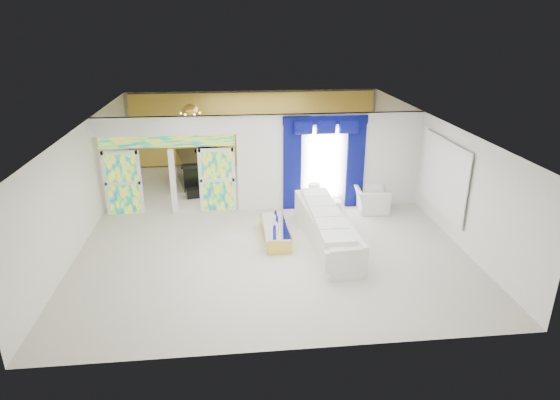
{
  "coord_description": "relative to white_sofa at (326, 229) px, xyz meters",
  "views": [
    {
      "loc": [
        -0.97,
        -13.08,
        5.7
      ],
      "look_at": [
        0.3,
        -1.2,
        1.1
      ],
      "focal_mm": 30.45,
      "sensor_mm": 36.0,
      "label": 1
    }
  ],
  "objects": [
    {
      "name": "tv_console",
      "position": [
        -6.25,
        4.88,
        0.04
      ],
      "size": [
        0.64,
        0.59,
        0.86
      ],
      "primitive_type": "cube",
      "rotation": [
        0.0,
        0.0,
        -0.1
      ],
      "color": "tan",
      "rests_on": "ground"
    },
    {
      "name": "gold_curtains",
      "position": [
        -1.5,
        7.55,
        1.11
      ],
      "size": [
        9.7,
        0.12,
        2.9
      ],
      "primitive_type": "cube",
      "color": "gold",
      "rests_on": "ground"
    },
    {
      "name": "window_pane",
      "position": [
        0.4,
        2.55,
        1.06
      ],
      "size": [
        1.0,
        0.02,
        2.3
      ],
      "primitive_type": "cube",
      "color": "white",
      "rests_on": "dividing_wall"
    },
    {
      "name": "console_table",
      "position": [
        0.33,
        2.09,
        -0.21
      ],
      "size": [
        1.11,
        0.36,
        0.37
      ],
      "primitive_type": "cube",
      "rotation": [
        0.0,
        0.0,
        0.01
      ],
      "color": "white",
      "rests_on": "ground"
    },
    {
      "name": "stained_panel_left",
      "position": [
        -5.77,
        2.65,
        0.61
      ],
      "size": [
        0.95,
        0.04,
        2.0
      ],
      "primitive_type": "cube",
      "color": "#994C3F",
      "rests_on": "ground"
    },
    {
      "name": "blue_pelmet",
      "position": [
        0.4,
        2.52,
        2.43
      ],
      "size": [
        2.6,
        0.12,
        0.25
      ],
      "primitive_type": "cube",
      "color": "#070343",
      "rests_on": "dividing_wall"
    },
    {
      "name": "blue_drape_right",
      "position": [
        1.4,
        2.52,
        1.01
      ],
      "size": [
        0.55,
        0.1,
        2.8
      ],
      "primitive_type": "cube",
      "color": "#070343",
      "rests_on": "ground"
    },
    {
      "name": "wall_mirror",
      "position": [
        3.44,
        0.65,
        1.16
      ],
      "size": [
        0.04,
        2.7,
        1.9
      ],
      "primitive_type": "cube",
      "color": "white",
      "rests_on": "ground"
    },
    {
      "name": "chandelier",
      "position": [
        -3.8,
        5.05,
        2.26
      ],
      "size": [
        0.6,
        0.6,
        0.6
      ],
      "primitive_type": "sphere",
      "color": "gold",
      "rests_on": "ceiling"
    },
    {
      "name": "decanters",
      "position": [
        -1.34,
        0.23,
        0.11
      ],
      "size": [
        0.22,
        1.26,
        0.26
      ],
      "color": "#15148D",
      "rests_on": "coffee_table"
    },
    {
      "name": "dividing_wall",
      "position": [
        0.65,
        2.65,
        1.11
      ],
      "size": [
        5.7,
        0.18,
        3.0
      ],
      "primitive_type": "cube",
      "color": "white",
      "rests_on": "ground"
    },
    {
      "name": "floor",
      "position": [
        -1.5,
        1.65,
        -0.39
      ],
      "size": [
        12.0,
        12.0,
        0.0
      ],
      "primitive_type": "plane",
      "color": "#B7AF9E",
      "rests_on": "ground"
    },
    {
      "name": "dividing_header",
      "position": [
        -4.35,
        2.65,
        2.33
      ],
      "size": [
        4.3,
        0.18,
        0.55
      ],
      "primitive_type": "cube",
      "color": "white",
      "rests_on": "dividing_wall"
    },
    {
      "name": "blue_drape_left",
      "position": [
        -0.6,
        2.52,
        1.01
      ],
      "size": [
        0.55,
        0.1,
        2.8
      ],
      "primitive_type": "cube",
      "color": "#070343",
      "rests_on": "ground"
    },
    {
      "name": "stained_transom",
      "position": [
        -4.35,
        2.65,
        1.86
      ],
      "size": [
        4.0,
        0.05,
        0.35
      ],
      "primitive_type": "cube",
      "color": "#994C3F",
      "rests_on": "dividing_header"
    },
    {
      "name": "table_lamp",
      "position": [
        0.03,
        2.09,
        0.27
      ],
      "size": [
        0.36,
        0.36,
        0.58
      ],
      "primitive_type": "cylinder",
      "color": "white",
      "rests_on": "console_table"
    },
    {
      "name": "coffee_table",
      "position": [
        -1.35,
        0.3,
        -0.19
      ],
      "size": [
        0.73,
        1.89,
        0.41
      ],
      "primitive_type": "cube",
      "rotation": [
        0.0,
        0.0,
        0.06
      ],
      "color": "gold",
      "rests_on": "ground"
    },
    {
      "name": "white_sofa",
      "position": [
        0.0,
        0.0,
        0.0
      ],
      "size": [
        1.14,
        4.18,
        0.79
      ],
      "primitive_type": "cube",
      "rotation": [
        0.0,
        0.0,
        0.06
      ],
      "color": "white",
      "rests_on": "ground"
    },
    {
      "name": "piano_bench",
      "position": [
        -3.57,
        3.91,
        -0.24
      ],
      "size": [
        0.96,
        0.54,
        0.3
      ],
      "primitive_type": "cube",
      "rotation": [
        0.0,
        0.0,
        0.22
      ],
      "color": "black",
      "rests_on": "ground"
    },
    {
      "name": "armchair",
      "position": [
        1.85,
        2.13,
        -0.02
      ],
      "size": [
        1.09,
        1.23,
        0.75
      ],
      "primitive_type": "imported",
      "rotation": [
        0.0,
        0.0,
        1.5
      ],
      "color": "white",
      "rests_on": "ground"
    },
    {
      "name": "stained_panel_right",
      "position": [
        -2.92,
        2.65,
        0.61
      ],
      "size": [
        0.95,
        0.04,
        2.0
      ],
      "primitive_type": "cube",
      "color": "#994C3F",
      "rests_on": "ground"
    },
    {
      "name": "grand_piano",
      "position": [
        -3.57,
        5.51,
        0.13
      ],
      "size": [
        1.98,
        2.35,
        1.04
      ],
      "primitive_type": "cube",
      "rotation": [
        0.0,
        0.0,
        0.22
      ],
      "color": "black",
      "rests_on": "ground"
    }
  ]
}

